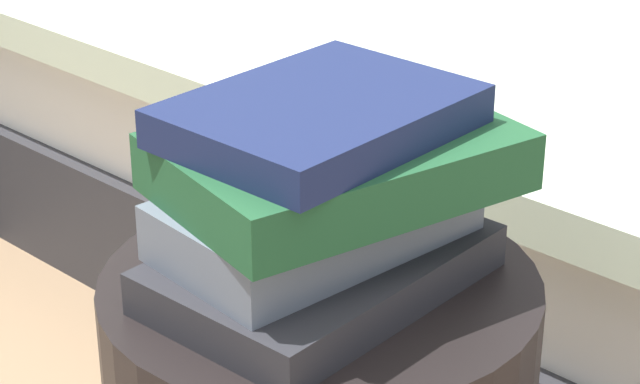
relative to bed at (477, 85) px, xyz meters
name	(u,v)px	position (x,y,z in m)	size (l,w,h in m)	color
bed	(477,85)	(0.00, 0.00, 0.00)	(1.65, 2.09, 0.62)	#2D2D33
book_charcoal	(321,269)	(-1.09, -0.72, 0.30)	(0.29, 0.19, 0.04)	#28282D
book_slate	(313,216)	(-1.08, -0.70, 0.34)	(0.26, 0.15, 0.05)	slate
book_forest	(337,161)	(-1.07, -0.72, 0.39)	(0.29, 0.20, 0.05)	#1E512D
book_navy	(326,116)	(-1.08, -0.71, 0.43)	(0.24, 0.18, 0.03)	#19234C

